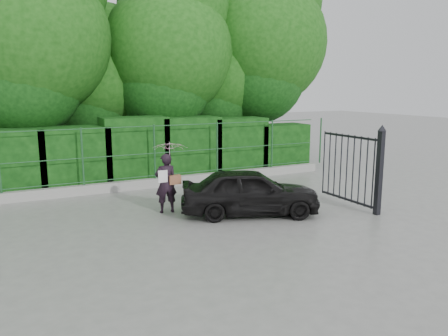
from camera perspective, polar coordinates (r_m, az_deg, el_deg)
name	(u,v)px	position (r m, az deg, el deg)	size (l,w,h in m)	color
ground	(198,226)	(10.61, -3.43, -7.60)	(80.00, 80.00, 0.00)	gray
kerb	(144,184)	(14.67, -10.43, -2.06)	(14.00, 0.25, 0.30)	#9E9E99
fence	(149,152)	(14.55, -9.73, 2.06)	(14.13, 0.06, 1.80)	#205129
hedge	(132,153)	(15.44, -11.92, 1.94)	(14.20, 1.20, 2.30)	black
trees	(145,53)	(17.81, -10.33, 14.59)	(17.10, 6.15, 8.08)	black
gate	(366,167)	(12.28, 18.04, 0.10)	(0.22, 2.33, 2.36)	black
woman	(169,166)	(11.62, -7.23, 0.23)	(0.92, 0.94, 1.88)	black
car	(250,192)	(11.42, 3.42, -3.10)	(1.45, 3.60, 1.22)	black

